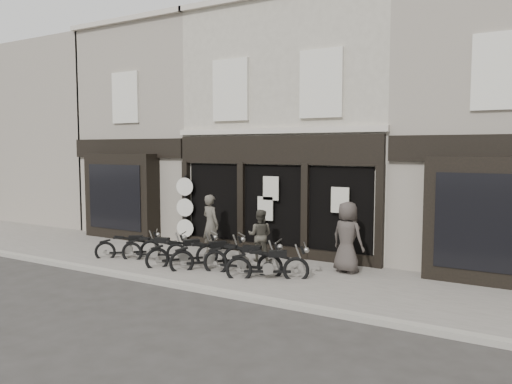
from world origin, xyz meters
The scene contains 17 objects.
ground_plane centered at (0.00, 0.00, 0.00)m, with size 90.00×90.00×0.00m, color #2D2B28.
pavement centered at (0.00, 0.90, 0.06)m, with size 30.00×4.20×0.12m, color #66615A.
kerb centered at (0.00, -1.25, 0.07)m, with size 30.00×0.25×0.13m, color gray.
central_building centered at (0.00, 5.95, 4.08)m, with size 7.30×6.22×8.34m.
neighbour_left centered at (-6.35, 5.90, 4.04)m, with size 5.60×6.73×8.34m.
neighbour_right centered at (6.35, 5.90, 4.04)m, with size 5.60×6.73×8.34m.
filler_left centered at (-14.50, 6.00, 4.10)m, with size 11.00×6.00×8.20m, color gray.
motorcycle_0 centered at (-3.65, 0.28, 0.38)m, with size 1.66×1.48×0.96m.
motorcycle_1 centered at (-2.68, 0.40, 0.39)m, with size 1.93×1.07×0.99m.
motorcycle_2 centered at (-1.52, 0.33, 0.41)m, with size 1.52×1.84×1.03m.
motorcycle_3 centered at (-0.64, 0.39, 0.42)m, with size 1.63×1.84×1.06m.
motorcycle_4 centered at (0.50, 0.38, 0.43)m, with size 2.23×0.85×1.09m.
motorcycle_5 centered at (1.33, 0.28, 0.42)m, with size 1.99×1.30×1.04m.
man_left centered at (-1.82, 2.08, 1.07)m, with size 0.69×0.46×1.90m, color #4D493F.
man_centre centered at (0.12, 1.92, 0.90)m, with size 0.76×0.59×1.56m, color #3D3A31.
man_right centered at (2.86, 1.94, 1.09)m, with size 0.95×0.62×1.94m, color #3D3733.
advert_sign_post centered at (-3.35, 2.72, 1.25)m, with size 0.62×0.40×2.57m.
Camera 1 is at (7.55, -10.83, 3.50)m, focal length 35.00 mm.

